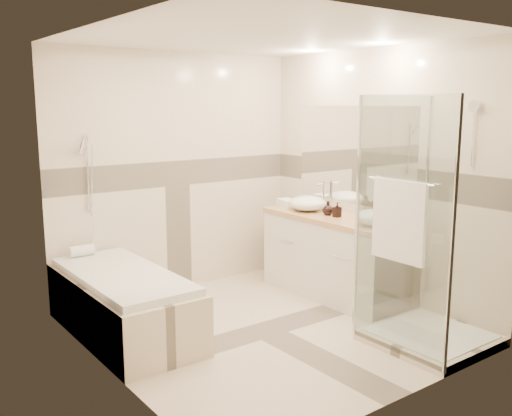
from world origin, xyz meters
TOP-DOWN VIEW (x-y plane):
  - room at (0.06, 0.01)m, footprint 2.82×3.02m
  - bathtub at (-1.02, 0.65)m, footprint 0.75×1.70m
  - vanity at (1.12, 0.30)m, footprint 0.58×1.62m
  - shower_enclosure at (0.83, -0.97)m, footprint 0.96×0.93m
  - vessel_sink_near at (1.10, 0.68)m, footprint 0.40×0.40m
  - vessel_sink_far at (1.10, -0.25)m, footprint 0.37×0.37m
  - faucet_near at (1.32, 0.68)m, footprint 0.12×0.03m
  - faucet_far at (1.32, -0.25)m, footprint 0.11×0.03m
  - amenity_bottle_a at (1.10, 0.24)m, footprint 0.07×0.07m
  - amenity_bottle_b at (1.10, 0.37)m, footprint 0.12×0.12m
  - folded_towels at (1.10, 1.02)m, footprint 0.18×0.26m
  - rolled_towel at (-1.11, 1.36)m, footprint 0.23×0.10m

SIDE VIEW (x-z plane):
  - bathtub at x=-1.02m, z-range 0.03..0.59m
  - vanity at x=1.12m, z-range 0.00..0.85m
  - shower_enclosure at x=0.83m, z-range -0.51..1.53m
  - rolled_towel at x=-1.11m, z-range 0.56..0.66m
  - folded_towels at x=1.10m, z-range 0.85..0.93m
  - amenity_bottle_b at x=1.10m, z-range 0.85..0.99m
  - vessel_sink_far at x=1.10m, z-range 0.85..1.00m
  - amenity_bottle_a at x=1.10m, z-range 0.85..1.00m
  - vessel_sink_near at x=1.10m, z-range 0.85..1.01m
  - faucet_far at x=1.32m, z-range 0.87..1.14m
  - faucet_near at x=1.32m, z-range 0.87..1.16m
  - room at x=0.06m, z-range 0.00..2.52m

